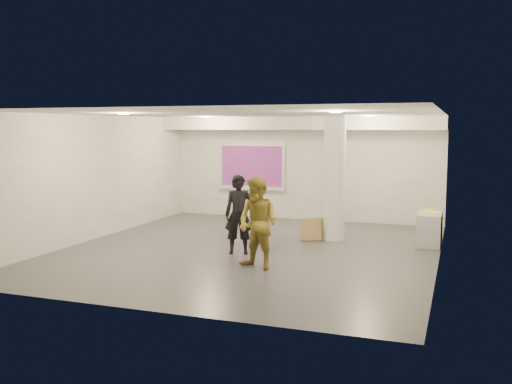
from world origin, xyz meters
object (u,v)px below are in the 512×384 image
at_px(credenza, 430,228).
at_px(man, 258,223).
at_px(projection_screen, 252,167).
at_px(column, 334,178).
at_px(woman, 239,215).

distance_m(credenza, man, 4.67).
bearing_deg(projection_screen, credenza, -24.62).
bearing_deg(column, credenza, 5.54).
relative_size(projection_screen, woman, 1.24).
bearing_deg(projection_screen, woman, -72.77).
xyz_separation_m(projection_screen, credenza, (5.32, -2.44, -1.16)).
bearing_deg(credenza, man, -129.59).
height_order(woman, man, man).
relative_size(projection_screen, man, 1.18).
relative_size(projection_screen, credenza, 1.65).
xyz_separation_m(credenza, woman, (-3.80, -2.45, 0.48)).
relative_size(woman, man, 0.96).
bearing_deg(projection_screen, man, -68.68).
bearing_deg(credenza, projection_screen, 155.68).
relative_size(column, woman, 1.76).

